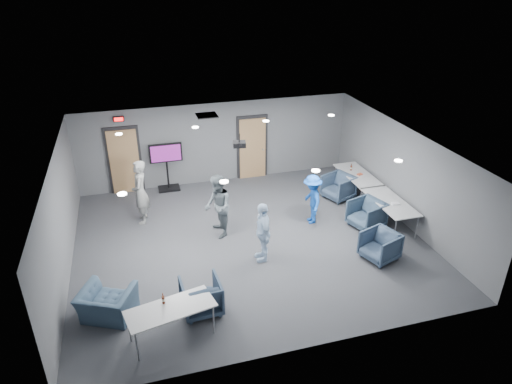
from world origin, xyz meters
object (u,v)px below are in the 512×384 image
object	(u,v)px
bottle_right	(351,168)
person_b	(218,206)
person_d	(312,199)
chair_right_b	(366,214)
chair_front_a	(201,296)
chair_front_b	(108,304)
bottle_front	(163,300)
table_right_a	(358,176)
projector	(239,144)
chair_right_c	(380,246)
tv_stand	(167,164)
person_c	(263,232)
table_front_left	(171,310)
person_a	(140,192)
chair_right_a	(338,187)
table_right_b	(390,203)

from	to	relation	value
bottle_right	person_b	bearing A→B (deg)	-162.32
person_d	chair_right_b	world-z (taller)	person_d
person_d	chair_front_a	world-z (taller)	person_d
chair_front_b	bottle_front	distance (m)	1.43
table_right_a	projector	bearing A→B (deg)	100.01
person_d	projector	world-z (taller)	projector
chair_right_c	projector	distance (m)	4.42
chair_front_a	tv_stand	distance (m)	6.15
person_c	chair_right_c	distance (m)	2.94
person_d	table_right_a	size ratio (longest dim) A/B	0.74
person_c	chair_front_b	size ratio (longest dim) A/B	1.50
table_front_left	table_right_a	bearing A→B (deg)	23.70
person_a	chair_right_c	world-z (taller)	person_a
table_right_a	table_front_left	xyz separation A→B (m)	(-6.38, -4.66, -0.01)
chair_front_b	table_right_a	bearing A→B (deg)	-128.04
person_b	chair_right_a	bearing A→B (deg)	104.48
bottle_right	chair_front_a	bearing A→B (deg)	-142.11
table_front_left	projector	bearing A→B (deg)	46.38
chair_front_b	person_b	bearing A→B (deg)	-112.34
projector	person_a	bearing A→B (deg)	172.00
person_b	bottle_front	distance (m)	3.78
chair_front_b	table_right_a	size ratio (longest dim) A/B	0.54
table_right_b	projector	world-z (taller)	projector
chair_right_c	table_front_left	distance (m)	5.46
person_a	projector	size ratio (longest dim) A/B	4.93
person_c	table_right_a	world-z (taller)	person_c
chair_right_b	chair_front_b	xyz separation A→B (m)	(-6.95, -1.86, -0.05)
person_a	person_b	world-z (taller)	person_a
chair_right_a	table_right_a	size ratio (longest dim) A/B	0.44
chair_front_a	table_front_left	distance (m)	0.97
chair_front_b	table_right_b	world-z (taller)	table_right_b
person_d	bottle_right	world-z (taller)	person_d
chair_right_c	person_c	bearing A→B (deg)	-125.08
person_d	tv_stand	size ratio (longest dim) A/B	0.91
table_front_left	person_a	bearing A→B (deg)	80.74
bottle_front	bottle_right	bearing A→B (deg)	36.90
chair_front_a	table_right_b	distance (m)	6.09
person_d	table_right_b	size ratio (longest dim) A/B	0.74
chair_right_c	bottle_front	distance (m)	5.53
person_a	table_right_b	distance (m)	6.97
bottle_front	person_a	bearing A→B (deg)	91.96
chair_front_b	projector	world-z (taller)	projector
chair_right_c	table_front_left	bearing A→B (deg)	-95.36
person_d	chair_front_b	distance (m)	6.12
chair_right_b	bottle_right	world-z (taller)	bottle_right
chair_right_a	table_front_left	world-z (taller)	chair_right_a
table_right_b	bottle_right	bearing A→B (deg)	1.74
chair_right_a	chair_right_c	size ratio (longest dim) A/B	1.05
table_right_b	person_d	bearing A→B (deg)	70.41
chair_right_c	projector	bearing A→B (deg)	-151.66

